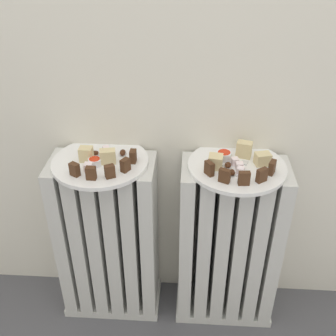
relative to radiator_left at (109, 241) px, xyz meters
name	(u,v)px	position (x,y,z in m)	size (l,w,h in m)	color
radiator_left	(109,241)	(0.00, 0.00, 0.00)	(0.34, 0.17, 0.62)	silver
radiator_right	(228,246)	(0.41, 0.00, 0.00)	(0.34, 0.17, 0.62)	silver
plate_left	(100,162)	(0.00, 0.00, 0.32)	(0.29, 0.29, 0.01)	white
plate_right	(237,166)	(0.41, 0.00, 0.32)	(0.29, 0.29, 0.01)	white
dark_cake_slice_left_0	(75,170)	(-0.05, -0.09, 0.34)	(0.03, 0.02, 0.04)	#472B19
dark_cake_slice_left_1	(91,173)	(0.00, -0.10, 0.34)	(0.03, 0.02, 0.04)	#472B19
dark_cake_slice_left_2	(110,171)	(0.05, -0.09, 0.34)	(0.03, 0.02, 0.04)	#472B19
dark_cake_slice_left_3	(125,165)	(0.09, -0.05, 0.34)	(0.03, 0.02, 0.04)	#472B19
dark_cake_slice_left_4	(133,156)	(0.10, 0.00, 0.34)	(0.03, 0.02, 0.04)	#472B19
marble_cake_slice_left_0	(86,154)	(-0.04, 0.00, 0.35)	(0.04, 0.03, 0.04)	beige
marble_cake_slice_left_1	(108,156)	(0.03, -0.01, 0.35)	(0.05, 0.03, 0.04)	beige
turkish_delight_left_0	(106,149)	(0.01, 0.05, 0.34)	(0.02, 0.02, 0.02)	white
turkish_delight_left_1	(88,167)	(-0.02, -0.06, 0.34)	(0.02, 0.02, 0.02)	white
medjool_date_left_0	(95,153)	(-0.02, 0.03, 0.33)	(0.02, 0.02, 0.02)	#3D1E0F
medjool_date_left_1	(123,152)	(0.06, 0.04, 0.33)	(0.03, 0.02, 0.02)	#3D1E0F
jam_bowl_left	(95,161)	(-0.01, -0.03, 0.34)	(0.04, 0.04, 0.02)	white
dark_cake_slice_right_0	(209,168)	(0.32, -0.06, 0.35)	(0.03, 0.02, 0.04)	#472B19
dark_cake_slice_right_1	(225,176)	(0.36, -0.09, 0.35)	(0.03, 0.02, 0.04)	#472B19
dark_cake_slice_right_2	(244,178)	(0.42, -0.10, 0.35)	(0.03, 0.02, 0.04)	#472B19
dark_cake_slice_right_3	(262,175)	(0.47, -0.08, 0.35)	(0.03, 0.02, 0.04)	#472B19
dark_cake_slice_right_4	(272,167)	(0.50, -0.04, 0.35)	(0.03, 0.02, 0.04)	#472B19
marble_cake_slice_right_0	(244,149)	(0.43, 0.05, 0.35)	(0.04, 0.03, 0.05)	beige
marble_cake_slice_right_1	(216,162)	(0.34, -0.02, 0.35)	(0.04, 0.04, 0.04)	beige
marble_cake_slice_right_2	(263,159)	(0.48, 0.01, 0.34)	(0.04, 0.03, 0.04)	beige
turkish_delight_right_0	(239,166)	(0.41, -0.02, 0.34)	(0.02, 0.02, 0.02)	white
turkish_delight_right_1	(235,161)	(0.40, 0.00, 0.34)	(0.02, 0.02, 0.02)	white
turkish_delight_right_2	(241,171)	(0.41, -0.05, 0.34)	(0.02, 0.02, 0.02)	white
medjool_date_right_0	(228,165)	(0.38, -0.01, 0.33)	(0.02, 0.02, 0.01)	#3D1E0F
medjool_date_right_1	(232,172)	(0.39, -0.06, 0.33)	(0.02, 0.02, 0.02)	#3D1E0F
jam_bowl_right	(224,155)	(0.37, 0.03, 0.34)	(0.05, 0.05, 0.02)	white
fork	(242,167)	(0.42, -0.01, 0.33)	(0.05, 0.09, 0.00)	silver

